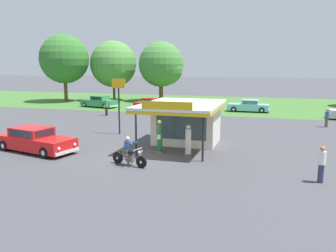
% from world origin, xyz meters
% --- Properties ---
extents(ground_plane, '(300.00, 300.00, 0.00)m').
position_xyz_m(ground_plane, '(0.00, 0.00, 0.00)').
color(ground_plane, '#424247').
extents(grass_verge_strip, '(120.00, 24.00, 0.01)m').
position_xyz_m(grass_verge_strip, '(0.00, 30.00, 0.00)').
color(grass_verge_strip, '#3D6B2D').
rests_on(grass_verge_strip, ground).
extents(service_station_kiosk, '(4.89, 6.76, 3.35)m').
position_xyz_m(service_station_kiosk, '(1.74, 4.25, 1.68)').
color(service_station_kiosk, silver).
rests_on(service_station_kiosk, ground).
extents(gas_pump_nearside, '(0.44, 0.44, 2.06)m').
position_xyz_m(gas_pump_nearside, '(0.84, 1.27, 0.94)').
color(gas_pump_nearside, slate).
rests_on(gas_pump_nearside, ground).
extents(gas_pump_offside, '(0.44, 0.44, 1.85)m').
position_xyz_m(gas_pump_offside, '(2.64, 1.27, 0.84)').
color(gas_pump_offside, slate).
rests_on(gas_pump_offside, ground).
extents(motorcycle_with_rider, '(2.19, 0.85, 1.58)m').
position_xyz_m(motorcycle_with_rider, '(0.09, -1.75, 0.65)').
color(motorcycle_with_rider, black).
rests_on(motorcycle_with_rider, ground).
extents(featured_classic_sedan, '(5.81, 3.06, 1.50)m').
position_xyz_m(featured_classic_sedan, '(-6.79, -0.55, 0.69)').
color(featured_classic_sedan, red).
rests_on(featured_classic_sedan, ground).
extents(parked_car_back_row_right, '(4.87, 2.00, 1.41)m').
position_xyz_m(parked_car_back_row_right, '(4.83, 22.47, 0.65)').
color(parked_car_back_row_right, '#7AC6D1').
rests_on(parked_car_back_row_right, ground).
extents(parked_car_back_row_far_left, '(5.80, 2.88, 1.46)m').
position_xyz_m(parked_car_back_row_far_left, '(-6.07, 20.54, 0.67)').
color(parked_car_back_row_far_left, red).
rests_on(parked_car_back_row_far_left, ground).
extents(parked_car_back_row_far_right, '(5.38, 2.91, 1.49)m').
position_xyz_m(parked_car_back_row_far_right, '(-14.04, 21.39, 0.69)').
color(parked_car_back_row_far_right, '#2D844C').
rests_on(parked_car_back_row_far_right, ground).
extents(bystander_leaning_by_kiosk, '(0.34, 0.34, 1.71)m').
position_xyz_m(bystander_leaning_by_kiosk, '(9.57, -1.72, 0.90)').
color(bystander_leaning_by_kiosk, '#2D3351').
rests_on(bystander_leaning_by_kiosk, ground).
extents(bystander_standing_back_lot, '(0.34, 0.34, 1.77)m').
position_xyz_m(bystander_standing_back_lot, '(-9.67, 14.86, 0.94)').
color(bystander_standing_back_lot, black).
rests_on(bystander_standing_back_lot, ground).
extents(bystander_admiring_sedan, '(0.34, 0.34, 1.69)m').
position_xyz_m(bystander_admiring_sedan, '(0.08, 10.29, 0.89)').
color(bystander_admiring_sedan, black).
rests_on(bystander_admiring_sedan, ground).
extents(bystander_strolling_foreground, '(0.34, 0.34, 1.53)m').
position_xyz_m(bystander_strolling_foreground, '(12.02, 14.02, 0.81)').
color(bystander_strolling_foreground, brown).
rests_on(bystander_strolling_foreground, ground).
extents(tree_oak_centre, '(7.24, 7.24, 9.95)m').
position_xyz_m(tree_oak_centre, '(-22.41, 26.72, 6.18)').
color(tree_oak_centre, brown).
rests_on(tree_oak_centre, ground).
extents(tree_oak_left, '(6.75, 6.75, 8.93)m').
position_xyz_m(tree_oak_left, '(-8.49, 31.07, 5.36)').
color(tree_oak_left, brown).
rests_on(tree_oak_left, ground).
extents(tree_oak_right, '(7.07, 7.07, 9.14)m').
position_xyz_m(tree_oak_right, '(-15.96, 30.05, 5.48)').
color(tree_oak_right, brown).
rests_on(tree_oak_right, ground).
extents(roadside_pole_sign, '(1.10, 0.12, 4.30)m').
position_xyz_m(roadside_pole_sign, '(-4.04, 6.01, 2.97)').
color(roadside_pole_sign, black).
rests_on(roadside_pole_sign, ground).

